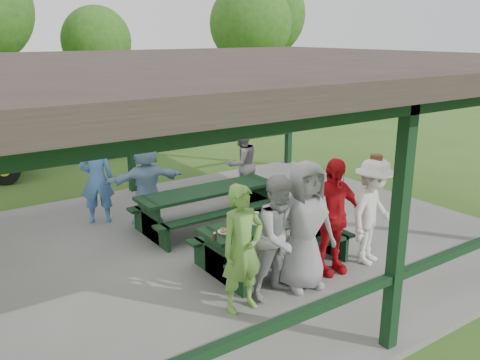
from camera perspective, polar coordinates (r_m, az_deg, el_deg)
ground at (r=9.24m, az=-2.40°, el=-7.56°), size 90.00×90.00×0.00m
concrete_slab at (r=9.22m, az=-2.40°, el=-7.28°), size 10.00×8.00×0.10m
pavilion_structure at (r=8.48m, az=-2.65°, el=12.43°), size 10.60×8.60×3.24m
picnic_table_near at (r=8.26m, az=3.59°, el=-6.29°), size 2.41×1.39×0.75m
picnic_table_far at (r=9.80m, az=-3.63°, el=-2.54°), size 2.77×1.39×0.75m
table_setting at (r=8.30m, az=4.54°, el=-3.85°), size 2.44×0.45×0.10m
contestant_green at (r=6.76m, az=0.26°, el=-7.72°), size 0.64×0.42×1.76m
contestant_grey_left at (r=7.14m, az=4.57°, el=-6.36°), size 0.92×0.74×1.78m
contestant_grey_mid at (r=7.37m, az=7.28°, el=-5.10°), size 1.03×0.76×1.92m
contestant_red at (r=7.91m, az=10.27°, el=-4.07°), size 1.13×0.58×1.84m
contestant_white_fedora at (r=8.39m, az=14.63°, el=-3.42°), size 1.28×0.96×1.81m
spectator_lblue at (r=10.03m, az=-10.47°, el=-0.27°), size 1.59×0.74×1.65m
spectator_blue at (r=10.26m, az=-15.79°, el=0.05°), size 0.75×0.64×1.75m
spectator_grey at (r=11.25m, az=0.20°, el=1.83°), size 0.86×0.70×1.66m
pickup_truck at (r=17.52m, az=-12.88°, el=5.97°), size 5.23×2.42×1.45m
tree_mid at (r=25.00m, az=-15.81°, el=14.76°), size 3.16×3.16×4.94m
tree_right at (r=25.09m, az=1.21°, el=17.11°), size 3.89×3.89×6.07m
tree_far_right at (r=27.35m, az=2.59°, el=18.03°), size 4.34×4.34×6.78m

